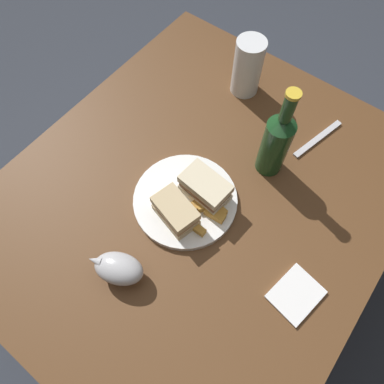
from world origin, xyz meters
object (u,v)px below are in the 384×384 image
object	(u,v)px
cider_bottle	(276,142)
napkin	(296,294)
pint_glass	(247,70)
plate	(185,200)
fork	(318,139)
sandwich_half_left	(174,210)
gravy_boat	(118,268)
sandwich_half_right	(206,187)

from	to	relation	value
cider_bottle	napkin	distance (m)	0.35
pint_glass	napkin	size ratio (longest dim) A/B	1.54
plate	cider_bottle	size ratio (longest dim) A/B	0.94
plate	pint_glass	distance (m)	0.42
plate	fork	xyz separation A→B (m)	(-0.37, 0.17, -0.01)
cider_bottle	napkin	world-z (taller)	cider_bottle
sandwich_half_left	gravy_boat	xyz separation A→B (m)	(0.18, -0.01, -0.01)
plate	pint_glass	size ratio (longest dim) A/B	1.53
cider_bottle	fork	distance (m)	0.20
plate	sandwich_half_right	world-z (taller)	sandwich_half_right
sandwich_half_left	fork	bearing A→B (deg)	158.59
sandwich_half_left	napkin	size ratio (longest dim) A/B	1.09
sandwich_half_left	pint_glass	size ratio (longest dim) A/B	0.71
cider_bottle	napkin	size ratio (longest dim) A/B	2.49
gravy_boat	napkin	world-z (taller)	gravy_boat
pint_glass	napkin	xyz separation A→B (m)	(0.43, 0.43, -0.07)
fork	pint_glass	bearing A→B (deg)	-83.02
plate	sandwich_half_left	world-z (taller)	sandwich_half_left
pint_glass	gravy_boat	distance (m)	0.64
sandwich_half_right	fork	distance (m)	0.36
cider_bottle	plate	bearing A→B (deg)	-26.52
gravy_boat	cider_bottle	bearing A→B (deg)	165.89
sandwich_half_left	gravy_boat	size ratio (longest dim) A/B	0.91
sandwich_half_right	napkin	xyz separation A→B (m)	(0.07, 0.30, -0.05)
cider_bottle	pint_glass	bearing A→B (deg)	-132.84
pint_glass	gravy_boat	world-z (taller)	pint_glass
fork	napkin	bearing A→B (deg)	35.60
sandwich_half_right	napkin	distance (m)	0.32
gravy_boat	cider_bottle	size ratio (longest dim) A/B	0.48
plate	cider_bottle	bearing A→B (deg)	153.48
pint_glass	plate	bearing A→B (deg)	12.78
pint_glass	napkin	world-z (taller)	pint_glass
sandwich_half_left	fork	distance (m)	0.46
sandwich_half_left	gravy_boat	distance (m)	0.18
sandwich_half_left	pint_glass	xyz separation A→B (m)	(-0.45, -0.10, 0.03)
gravy_boat	fork	xyz separation A→B (m)	(-0.60, 0.18, -0.04)
plate	napkin	xyz separation A→B (m)	(0.03, 0.34, -0.00)
pint_glass	cider_bottle	world-z (taller)	cider_bottle
sandwich_half_right	fork	xyz separation A→B (m)	(-0.33, 0.14, -0.05)
sandwich_half_left	pint_glass	bearing A→B (deg)	-167.75
pint_glass	napkin	bearing A→B (deg)	44.46
gravy_boat	pint_glass	bearing A→B (deg)	-172.21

